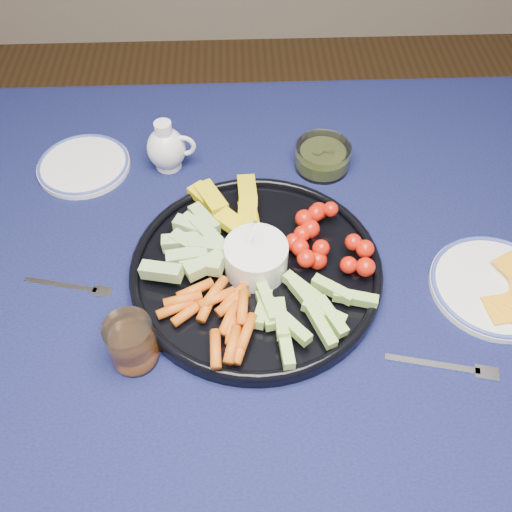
{
  "coord_description": "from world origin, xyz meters",
  "views": [
    {
      "loc": [
        -0.08,
        -0.56,
        1.48
      ],
      "look_at": [
        -0.06,
        -0.0,
        0.79
      ],
      "focal_mm": 40.0,
      "sensor_mm": 36.0,
      "label": 1
    }
  ],
  "objects_px": {
    "juice_tumbler": "(132,344)",
    "crudite_platter": "(254,266)",
    "side_plate_extra": "(84,165)",
    "creamer_pitcher": "(167,148)",
    "cheese_plate": "(495,285)",
    "dining_table": "(292,303)",
    "pickle_bowl": "(322,158)"
  },
  "relations": [
    {
      "from": "crudite_platter",
      "to": "cheese_plate",
      "type": "xyz_separation_m",
      "value": [
        0.38,
        -0.04,
        -0.01
      ]
    },
    {
      "from": "creamer_pitcher",
      "to": "cheese_plate",
      "type": "bearing_deg",
      "value": -30.44
    },
    {
      "from": "juice_tumbler",
      "to": "crudite_platter",
      "type": "bearing_deg",
      "value": 38.84
    },
    {
      "from": "pickle_bowl",
      "to": "cheese_plate",
      "type": "xyz_separation_m",
      "value": [
        0.24,
        -0.3,
        -0.01
      ]
    },
    {
      "from": "cheese_plate",
      "to": "side_plate_extra",
      "type": "xyz_separation_m",
      "value": [
        -0.69,
        0.31,
        -0.0
      ]
    },
    {
      "from": "side_plate_extra",
      "to": "dining_table",
      "type": "bearing_deg",
      "value": -35.04
    },
    {
      "from": "juice_tumbler",
      "to": "side_plate_extra",
      "type": "distance_m",
      "value": 0.43
    },
    {
      "from": "dining_table",
      "to": "side_plate_extra",
      "type": "relative_size",
      "value": 9.59
    },
    {
      "from": "cheese_plate",
      "to": "crudite_platter",
      "type": "bearing_deg",
      "value": 173.48
    },
    {
      "from": "crudite_platter",
      "to": "creamer_pitcher",
      "type": "height_order",
      "value": "crudite_platter"
    },
    {
      "from": "juice_tumbler",
      "to": "cheese_plate",
      "type": "bearing_deg",
      "value": 10.15
    },
    {
      "from": "dining_table",
      "to": "crudite_platter",
      "type": "xyz_separation_m",
      "value": [
        -0.07,
        -0.0,
        0.11
      ]
    },
    {
      "from": "cheese_plate",
      "to": "side_plate_extra",
      "type": "height_order",
      "value": "cheese_plate"
    },
    {
      "from": "dining_table",
      "to": "pickle_bowl",
      "type": "distance_m",
      "value": 0.29
    },
    {
      "from": "cheese_plate",
      "to": "juice_tumbler",
      "type": "distance_m",
      "value": 0.57
    },
    {
      "from": "creamer_pitcher",
      "to": "juice_tumbler",
      "type": "distance_m",
      "value": 0.41
    },
    {
      "from": "dining_table",
      "to": "crudite_platter",
      "type": "distance_m",
      "value": 0.13
    },
    {
      "from": "dining_table",
      "to": "juice_tumbler",
      "type": "relative_size",
      "value": 20.46
    },
    {
      "from": "dining_table",
      "to": "juice_tumbler",
      "type": "bearing_deg",
      "value": -149.09
    },
    {
      "from": "juice_tumbler",
      "to": "side_plate_extra",
      "type": "height_order",
      "value": "juice_tumbler"
    },
    {
      "from": "juice_tumbler",
      "to": "side_plate_extra",
      "type": "relative_size",
      "value": 0.47
    },
    {
      "from": "dining_table",
      "to": "creamer_pitcher",
      "type": "relative_size",
      "value": 16.6
    },
    {
      "from": "cheese_plate",
      "to": "side_plate_extra",
      "type": "distance_m",
      "value": 0.76
    },
    {
      "from": "crudite_platter",
      "to": "creamer_pitcher",
      "type": "xyz_separation_m",
      "value": [
        -0.15,
        0.27,
        0.02
      ]
    },
    {
      "from": "crudite_platter",
      "to": "pickle_bowl",
      "type": "height_order",
      "value": "crudite_platter"
    },
    {
      "from": "juice_tumbler",
      "to": "side_plate_extra",
      "type": "xyz_separation_m",
      "value": [
        -0.14,
        0.41,
        -0.03
      ]
    },
    {
      "from": "dining_table",
      "to": "cheese_plate",
      "type": "relative_size",
      "value": 8.24
    },
    {
      "from": "dining_table",
      "to": "crudite_platter",
      "type": "height_order",
      "value": "crudite_platter"
    },
    {
      "from": "pickle_bowl",
      "to": "cheese_plate",
      "type": "height_order",
      "value": "pickle_bowl"
    },
    {
      "from": "crudite_platter",
      "to": "pickle_bowl",
      "type": "xyz_separation_m",
      "value": [
        0.14,
        0.26,
        -0.0
      ]
    },
    {
      "from": "dining_table",
      "to": "juice_tumbler",
      "type": "distance_m",
      "value": 0.31
    },
    {
      "from": "dining_table",
      "to": "creamer_pitcher",
      "type": "height_order",
      "value": "creamer_pitcher"
    }
  ]
}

